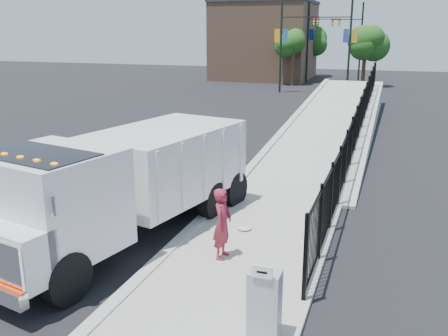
% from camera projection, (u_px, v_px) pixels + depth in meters
% --- Properties ---
extents(ground, '(120.00, 120.00, 0.00)m').
position_uv_depth(ground, '(181.00, 243.00, 12.97)').
color(ground, black).
rests_on(ground, ground).
extents(sidewalk, '(3.55, 12.00, 0.12)m').
position_uv_depth(sidewalk, '(227.00, 289.00, 10.53)').
color(sidewalk, '#9E998E').
rests_on(sidewalk, ground).
extents(curb, '(0.30, 12.00, 0.16)m').
position_uv_depth(curb, '(145.00, 274.00, 11.12)').
color(curb, '#ADAAA3').
rests_on(curb, ground).
extents(ramp, '(3.95, 24.06, 3.19)m').
position_uv_depth(ramp, '(336.00, 132.00, 26.90)').
color(ramp, '#9E998E').
rests_on(ramp, ground).
extents(iron_fence, '(0.10, 28.00, 1.80)m').
position_uv_depth(iron_fence, '(359.00, 131.00, 22.57)').
color(iron_fence, black).
rests_on(iron_fence, ground).
extents(truck, '(4.45, 8.84, 2.90)m').
position_uv_depth(truck, '(120.00, 181.00, 12.67)').
color(truck, black).
rests_on(truck, ground).
extents(worker, '(0.42, 0.63, 1.71)m').
position_uv_depth(worker, '(222.00, 224.00, 11.66)').
color(worker, maroon).
rests_on(worker, sidewalk).
extents(utility_cabinet, '(0.55, 0.40, 1.25)m').
position_uv_depth(utility_cabinet, '(264.00, 305.00, 8.66)').
color(utility_cabinet, gray).
rests_on(utility_cabinet, sidewalk).
extents(arrow_sign, '(0.35, 0.04, 0.22)m').
position_uv_depth(arrow_sign, '(262.00, 272.00, 8.26)').
color(arrow_sign, white).
rests_on(arrow_sign, utility_cabinet).
extents(debris, '(0.38, 0.38, 0.09)m').
position_uv_depth(debris, '(244.00, 228.00, 13.49)').
color(debris, silver).
rests_on(debris, sidewalk).
extents(light_pole_0, '(3.77, 0.22, 8.00)m').
position_uv_depth(light_pole_0, '(285.00, 41.00, 42.32)').
color(light_pole_0, black).
rests_on(light_pole_0, ground).
extents(light_pole_1, '(3.78, 0.22, 8.00)m').
position_uv_depth(light_pole_1, '(346.00, 41.00, 41.57)').
color(light_pole_1, black).
rests_on(light_pole_1, ground).
extents(light_pole_2, '(3.77, 0.22, 8.00)m').
position_uv_depth(light_pole_2, '(311.00, 39.00, 50.66)').
color(light_pole_2, black).
rests_on(light_pole_2, ground).
extents(light_pole_3, '(3.78, 0.22, 8.00)m').
position_uv_depth(light_pole_3, '(358.00, 39.00, 52.16)').
color(light_pole_3, black).
rests_on(light_pole_3, ground).
extents(tree_0, '(2.37, 2.37, 5.19)m').
position_uv_depth(tree_0, '(294.00, 44.00, 47.76)').
color(tree_0, '#382314').
rests_on(tree_0, ground).
extents(tree_1, '(2.68, 2.68, 5.34)m').
position_uv_depth(tree_1, '(365.00, 44.00, 46.73)').
color(tree_1, '#382314').
rests_on(tree_1, ground).
extents(tree_2, '(3.00, 3.00, 5.50)m').
position_uv_depth(tree_2, '(314.00, 41.00, 56.87)').
color(tree_2, '#382314').
rests_on(tree_2, ground).
extents(building, '(10.00, 10.00, 8.00)m').
position_uv_depth(building, '(265.00, 42.00, 54.80)').
color(building, '#8C664C').
rests_on(building, ground).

